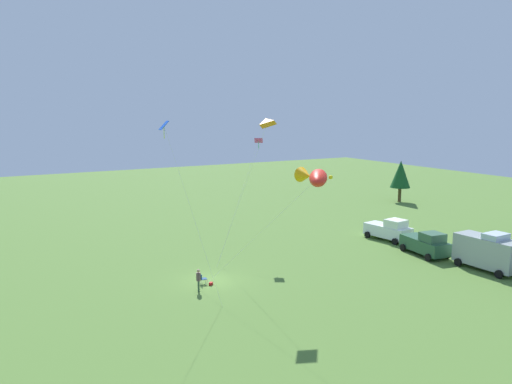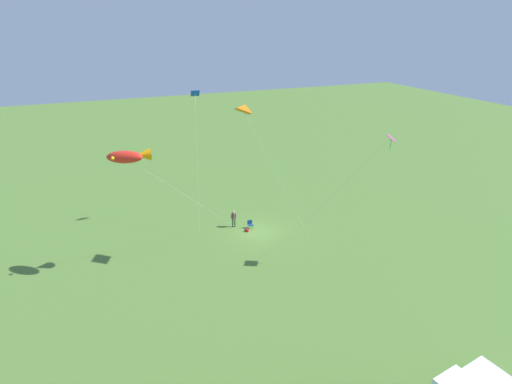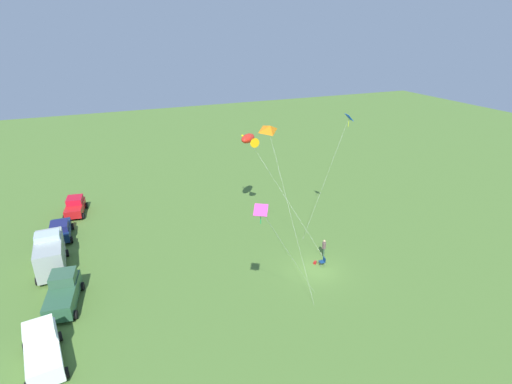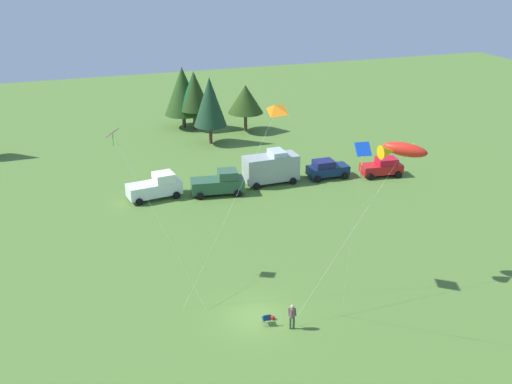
% 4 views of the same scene
% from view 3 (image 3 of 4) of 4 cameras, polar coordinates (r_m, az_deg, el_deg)
% --- Properties ---
extents(ground_plane, '(160.00, 160.00, 0.00)m').
position_cam_3_polar(ground_plane, '(36.81, 8.45, -10.95)').
color(ground_plane, '#507630').
extents(person_kite_flyer, '(0.53, 0.44, 1.74)m').
position_cam_3_polar(person_kite_flyer, '(38.38, 9.68, -7.71)').
color(person_kite_flyer, '#385639').
rests_on(person_kite_flyer, ground).
extents(folding_chair, '(0.52, 0.52, 0.82)m').
position_cam_3_polar(folding_chair, '(37.26, 9.54, -9.68)').
color(folding_chair, navy).
rests_on(folding_chair, ground).
extents(backpack_on_grass, '(0.37, 0.39, 0.22)m').
position_cam_3_polar(backpack_on_grass, '(37.62, 8.42, -9.94)').
color(backpack_on_grass, '#AB1A18').
rests_on(backpack_on_grass, ground).
extents(truck_white_pickup, '(5.23, 2.96, 2.34)m').
position_cam_3_polar(truck_white_pickup, '(30.74, -28.20, -19.16)').
color(truck_white_pickup, white).
rests_on(truck_white_pickup, ground).
extents(truck_green_flatbed, '(5.23, 2.98, 2.34)m').
position_cam_3_polar(truck_green_flatbed, '(35.29, -25.85, -12.80)').
color(truck_green_flatbed, '#2C573B').
rests_on(truck_green_flatbed, ground).
extents(van_motorhome_grey, '(5.46, 2.72, 3.34)m').
position_cam_3_polar(van_motorhome_grey, '(40.00, -27.34, -7.82)').
color(van_motorhome_grey, '#9CA6A2').
rests_on(van_motorhome_grey, ground).
extents(car_navy_hatch, '(4.23, 2.26, 1.89)m').
position_cam_3_polar(car_navy_hatch, '(45.49, -26.15, -4.89)').
color(car_navy_hatch, '#10254C').
rests_on(car_navy_hatch, ground).
extents(car_red_sedan, '(4.40, 2.66, 1.89)m').
position_cam_3_polar(car_red_sedan, '(50.53, -24.43, -1.86)').
color(car_red_sedan, red).
rests_on(car_red_sedan, ground).
extents(kite_large_fish, '(11.19, 5.18, 10.09)m').
position_cam_3_polar(kite_large_fish, '(41.00, -0.98, 7.55)').
color(kite_large_fish, red).
rests_on(kite_large_fish, ground).
extents(kite_diamond_blue, '(1.66, 3.79, 12.85)m').
position_cam_3_polar(kite_diamond_blue, '(37.76, 12.84, 9.51)').
color(kite_diamond_blue, blue).
rests_on(kite_diamond_blue, ground).
extents(kite_delta_orange, '(7.39, 1.90, 13.11)m').
position_cam_3_polar(kite_delta_orange, '(32.08, 2.06, 8.96)').
color(kite_delta_orange, orange).
rests_on(kite_delta_orange, ground).
extents(kite_diamond_rainbow, '(4.87, 7.22, 10.88)m').
position_cam_3_polar(kite_diamond_rainbow, '(23.07, 1.17, -3.38)').
color(kite_diamond_rainbow, '#D240A1').
rests_on(kite_diamond_rainbow, ground).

